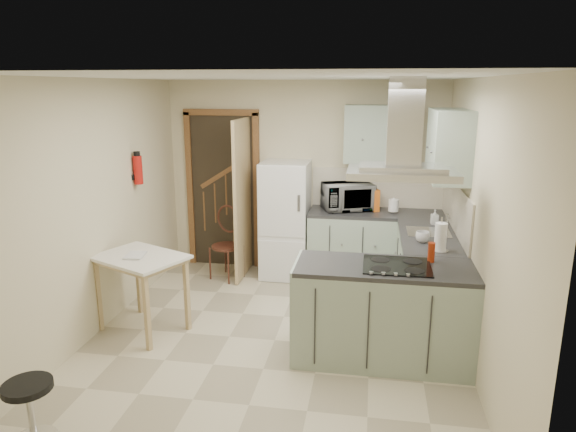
% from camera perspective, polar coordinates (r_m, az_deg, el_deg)
% --- Properties ---
extents(floor, '(4.20, 4.20, 0.00)m').
position_cam_1_polar(floor, '(5.19, -1.49, -13.63)').
color(floor, beige).
rests_on(floor, ground).
extents(ceiling, '(4.20, 4.20, 0.00)m').
position_cam_1_polar(ceiling, '(4.58, -1.70, 15.19)').
color(ceiling, silver).
rests_on(ceiling, back_wall).
extents(back_wall, '(3.60, 0.00, 3.60)m').
position_cam_1_polar(back_wall, '(6.76, 1.80, 4.25)').
color(back_wall, beige).
rests_on(back_wall, floor).
extents(left_wall, '(0.00, 4.20, 4.20)m').
position_cam_1_polar(left_wall, '(5.37, -20.82, 0.67)').
color(left_wall, beige).
rests_on(left_wall, floor).
extents(right_wall, '(0.00, 4.20, 4.20)m').
position_cam_1_polar(right_wall, '(4.74, 20.31, -1.00)').
color(right_wall, beige).
rests_on(right_wall, floor).
extents(doorway, '(1.10, 0.12, 2.10)m').
position_cam_1_polar(doorway, '(7.00, -7.22, 2.82)').
color(doorway, brown).
rests_on(doorway, floor).
extents(fridge, '(0.60, 0.60, 1.50)m').
position_cam_1_polar(fridge, '(6.61, -0.30, -0.42)').
color(fridge, white).
rests_on(fridge, floor).
extents(counter_back, '(1.08, 0.60, 0.90)m').
position_cam_1_polar(counter_back, '(6.60, 7.09, -3.25)').
color(counter_back, '#9EB2A0').
rests_on(counter_back, floor).
extents(counter_right, '(0.60, 1.95, 0.90)m').
position_cam_1_polar(counter_right, '(5.99, 14.89, -5.48)').
color(counter_right, '#9EB2A0').
rests_on(counter_right, floor).
extents(splashback, '(1.68, 0.02, 0.50)m').
position_cam_1_polar(splashback, '(6.71, 9.95, 3.10)').
color(splashback, beige).
rests_on(splashback, counter_back).
extents(wall_cabinet_back, '(0.85, 0.35, 0.70)m').
position_cam_1_polar(wall_cabinet_back, '(6.45, 10.13, 8.94)').
color(wall_cabinet_back, '#9EB2A0').
rests_on(wall_cabinet_back, back_wall).
extents(wall_cabinet_right, '(0.35, 0.90, 0.70)m').
position_cam_1_polar(wall_cabinet_right, '(5.43, 17.41, 7.54)').
color(wall_cabinet_right, '#9EB2A0').
rests_on(wall_cabinet_right, right_wall).
extents(peninsula, '(1.55, 0.65, 0.90)m').
position_cam_1_polar(peninsula, '(4.75, 10.49, -10.56)').
color(peninsula, '#9EB2A0').
rests_on(peninsula, floor).
extents(hob, '(0.58, 0.50, 0.01)m').
position_cam_1_polar(hob, '(4.58, 12.01, -5.42)').
color(hob, black).
rests_on(hob, peninsula).
extents(extractor_hood, '(0.90, 0.55, 0.10)m').
position_cam_1_polar(extractor_hood, '(4.38, 12.56, 4.66)').
color(extractor_hood, silver).
rests_on(extractor_hood, ceiling).
extents(sink, '(0.45, 0.40, 0.01)m').
position_cam_1_polar(sink, '(5.69, 15.33, -1.75)').
color(sink, silver).
rests_on(sink, counter_right).
extents(fire_extinguisher, '(0.10, 0.10, 0.32)m').
position_cam_1_polar(fire_extinguisher, '(6.07, -16.33, 4.93)').
color(fire_extinguisher, '#B2140F').
rests_on(fire_extinguisher, left_wall).
extents(drop_leaf_table, '(1.04, 0.93, 0.79)m').
position_cam_1_polar(drop_leaf_table, '(5.42, -15.87, -8.27)').
color(drop_leaf_table, tan).
rests_on(drop_leaf_table, floor).
extents(bentwood_chair, '(0.50, 0.50, 0.86)m').
position_cam_1_polar(bentwood_chair, '(6.62, -6.86, -3.39)').
color(bentwood_chair, '#432916').
rests_on(bentwood_chair, floor).
extents(stool, '(0.42, 0.42, 0.45)m').
position_cam_1_polar(stool, '(4.22, -26.68, -18.86)').
color(stool, black).
rests_on(stool, floor).
extents(microwave, '(0.71, 0.60, 0.34)m').
position_cam_1_polar(microwave, '(6.52, 6.64, 2.16)').
color(microwave, black).
rests_on(microwave, counter_back).
extents(kettle, '(0.14, 0.14, 0.19)m').
position_cam_1_polar(kettle, '(6.46, 11.65, 1.17)').
color(kettle, white).
rests_on(kettle, counter_back).
extents(cereal_box, '(0.14, 0.20, 0.27)m').
position_cam_1_polar(cereal_box, '(6.53, 9.56, 1.79)').
color(cereal_box, orange).
rests_on(cereal_box, counter_back).
extents(soap_bottle, '(0.08, 0.09, 0.17)m').
position_cam_1_polar(soap_bottle, '(6.04, 15.99, -0.11)').
color(soap_bottle, silver).
rests_on(soap_bottle, counter_right).
extents(paper_towel, '(0.11, 0.11, 0.29)m').
position_cam_1_polar(paper_towel, '(5.05, 16.60, -2.22)').
color(paper_towel, white).
rests_on(paper_towel, counter_right).
extents(cup, '(0.18, 0.18, 0.11)m').
position_cam_1_polar(cup, '(5.32, 14.73, -2.26)').
color(cup, white).
rests_on(cup, counter_right).
extents(red_bottle, '(0.06, 0.06, 0.18)m').
position_cam_1_polar(red_bottle, '(4.74, 15.64, -3.90)').
color(red_bottle, '#A82D0E').
rests_on(red_bottle, peninsula).
extents(book, '(0.20, 0.26, 0.11)m').
position_cam_1_polar(book, '(5.30, -17.56, -3.74)').
color(book, '#A9383B').
rests_on(book, drop_leaf_table).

